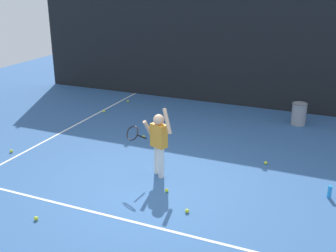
{
  "coord_description": "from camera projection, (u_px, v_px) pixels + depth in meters",
  "views": [
    {
      "loc": [
        2.91,
        -6.01,
        3.53
      ],
      "look_at": [
        -0.01,
        0.79,
        0.85
      ],
      "focal_mm": 44.21,
      "sensor_mm": 36.0,
      "label": 1
    }
  ],
  "objects": [
    {
      "name": "ground_plane",
      "position": [
        151.0,
        184.0,
        7.47
      ],
      "size": [
        20.0,
        20.0,
        0.0
      ],
      "primitive_type": "plane",
      "color": "#335B93"
    },
    {
      "name": "court_line_baseline",
      "position": [
        117.0,
        218.0,
        6.42
      ],
      "size": [
        9.0,
        0.05,
        0.0
      ],
      "primitive_type": "cube",
      "color": "white",
      "rests_on": "ground"
    },
    {
      "name": "court_line_sideline",
      "position": [
        48.0,
        140.0,
        9.49
      ],
      "size": [
        0.05,
        9.0,
        0.0
      ],
      "primitive_type": "cube",
      "color": "white",
      "rests_on": "ground"
    },
    {
      "name": "back_fence_windscreen",
      "position": [
        233.0,
        43.0,
        11.53
      ],
      "size": [
        12.53,
        0.08,
        3.59
      ],
      "primitive_type": "cube",
      "color": "black",
      "rests_on": "ground"
    },
    {
      "name": "fence_post_0",
      "position": [
        56.0,
        29.0,
        13.83
      ],
      "size": [
        0.09,
        0.09,
        3.74
      ],
      "primitive_type": "cylinder",
      "color": "slate",
      "rests_on": "ground"
    },
    {
      "name": "fence_post_1",
      "position": [
        137.0,
        34.0,
        12.69
      ],
      "size": [
        0.09,
        0.09,
        3.74
      ],
      "primitive_type": "cylinder",
      "color": "slate",
      "rests_on": "ground"
    },
    {
      "name": "fence_post_2",
      "position": [
        234.0,
        40.0,
        11.56
      ],
      "size": [
        0.09,
        0.09,
        3.74
      ],
      "primitive_type": "cylinder",
      "color": "slate",
      "rests_on": "ground"
    },
    {
      "name": "tennis_player",
      "position": [
        158.0,
        139.0,
        7.56
      ],
      "size": [
        0.85,
        0.56,
        1.35
      ],
      "rotation": [
        0.0,
        0.0,
        -0.37
      ],
      "color": "silver",
      "rests_on": "ground"
    },
    {
      "name": "ball_hopper",
      "position": [
        299.0,
        114.0,
        10.38
      ],
      "size": [
        0.38,
        0.38,
        0.56
      ],
      "color": "gray",
      "rests_on": "ground"
    },
    {
      "name": "water_bottle",
      "position": [
        330.0,
        192.0,
        6.97
      ],
      "size": [
        0.07,
        0.07,
        0.22
      ],
      "primitive_type": "cylinder",
      "color": "#268CD8",
      "rests_on": "ground"
    },
    {
      "name": "tennis_ball_0",
      "position": [
        36.0,
        218.0,
        6.35
      ],
      "size": [
        0.07,
        0.07,
        0.07
      ],
      "primitive_type": "sphere",
      "color": "#CCE033",
      "rests_on": "ground"
    },
    {
      "name": "tennis_ball_1",
      "position": [
        11.0,
        151.0,
        8.79
      ],
      "size": [
        0.07,
        0.07,
        0.07
      ],
      "primitive_type": "sphere",
      "color": "#CCE033",
      "rests_on": "ground"
    },
    {
      "name": "tennis_ball_2",
      "position": [
        167.0,
        190.0,
        7.18
      ],
      "size": [
        0.07,
        0.07,
        0.07
      ],
      "primitive_type": "sphere",
      "color": "#CCE033",
      "rests_on": "ground"
    },
    {
      "name": "tennis_ball_3",
      "position": [
        187.0,
        211.0,
        6.55
      ],
      "size": [
        0.07,
        0.07,
        0.07
      ],
      "primitive_type": "sphere",
      "color": "#CCE033",
      "rests_on": "ground"
    },
    {
      "name": "tennis_ball_4",
      "position": [
        144.0,
        137.0,
        9.58
      ],
      "size": [
        0.07,
        0.07,
        0.07
      ],
      "primitive_type": "sphere",
      "color": "#CCE033",
      "rests_on": "ground"
    },
    {
      "name": "tennis_ball_5",
      "position": [
        266.0,
        163.0,
        8.24
      ],
      "size": [
        0.07,
        0.07,
        0.07
      ],
      "primitive_type": "sphere",
      "color": "#CCE033",
      "rests_on": "ground"
    },
    {
      "name": "tennis_ball_6",
      "position": [
        104.0,
        111.0,
        11.39
      ],
      "size": [
        0.07,
        0.07,
        0.07
      ],
      "primitive_type": "sphere",
      "color": "#CCE033",
      "rests_on": "ground"
    },
    {
      "name": "tennis_ball_7",
      "position": [
        128.0,
        101.0,
        12.32
      ],
      "size": [
        0.07,
        0.07,
        0.07
      ],
      "primitive_type": "sphere",
      "color": "#CCE033",
      "rests_on": "ground"
    }
  ]
}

